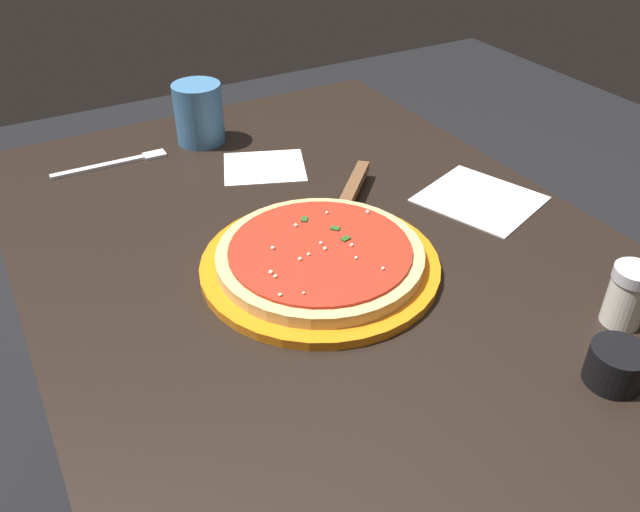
% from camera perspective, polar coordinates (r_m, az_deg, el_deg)
% --- Properties ---
extents(restaurant_table, '(1.04, 0.75, 0.73)m').
position_cam_1_polar(restaurant_table, '(0.95, 0.19, -6.23)').
color(restaurant_table, black).
rests_on(restaurant_table, ground_plane).
extents(serving_plate, '(0.30, 0.30, 0.01)m').
position_cam_1_polar(serving_plate, '(0.82, -0.00, -0.80)').
color(serving_plate, orange).
rests_on(serving_plate, restaurant_table).
extents(pizza, '(0.26, 0.26, 0.02)m').
position_cam_1_polar(pizza, '(0.81, -0.00, 0.11)').
color(pizza, '#DBB26B').
rests_on(pizza, serving_plate).
extents(pizza_server, '(0.19, 0.19, 0.01)m').
position_cam_1_polar(pizza_server, '(0.93, 2.50, 5.08)').
color(pizza_server, silver).
rests_on(pizza_server, serving_plate).
extents(cup_tall_drink, '(0.08, 0.08, 0.10)m').
position_cam_1_polar(cup_tall_drink, '(1.14, -10.65, 12.28)').
color(cup_tall_drink, teal).
rests_on(cup_tall_drink, restaurant_table).
extents(cup_small_sauce, '(0.06, 0.06, 0.04)m').
position_cam_1_polar(cup_small_sauce, '(0.72, 24.69, -8.78)').
color(cup_small_sauce, black).
rests_on(cup_small_sauce, restaurant_table).
extents(napkin_folded_right, '(0.15, 0.16, 0.00)m').
position_cam_1_polar(napkin_folded_right, '(1.06, -4.94, 7.83)').
color(napkin_folded_right, white).
rests_on(napkin_folded_right, restaurant_table).
extents(napkin_loose_left, '(0.20, 0.19, 0.00)m').
position_cam_1_polar(napkin_loose_left, '(0.99, 13.93, 4.91)').
color(napkin_loose_left, white).
rests_on(napkin_loose_left, restaurant_table).
extents(fork, '(0.02, 0.19, 0.00)m').
position_cam_1_polar(fork, '(1.12, -17.50, 7.86)').
color(fork, silver).
rests_on(fork, restaurant_table).
extents(parmesan_shaker, '(0.05, 0.05, 0.07)m').
position_cam_1_polar(parmesan_shaker, '(0.79, 25.54, -3.16)').
color(parmesan_shaker, silver).
rests_on(parmesan_shaker, restaurant_table).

